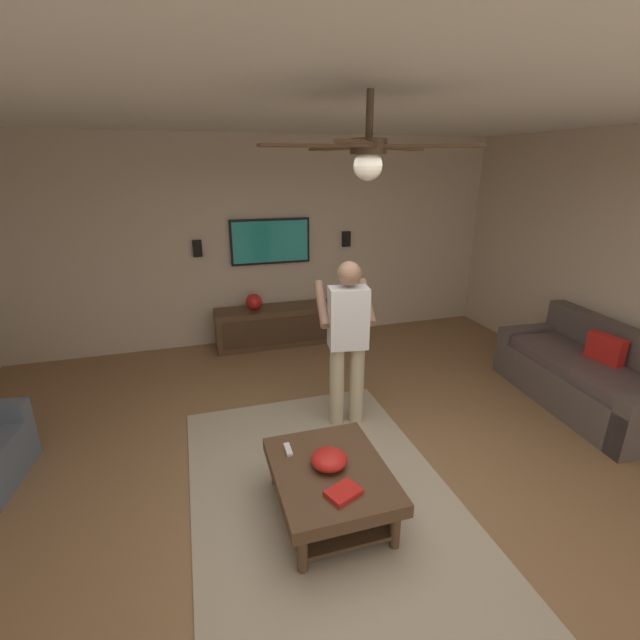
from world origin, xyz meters
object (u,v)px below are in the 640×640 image
(person_standing, at_px, (347,335))
(vase_round, at_px, (254,302))
(remote_white, at_px, (288,450))
(wall_speaker_left, at_px, (346,239))
(book, at_px, (343,493))
(couch, at_px, (587,377))
(ceiling_fan, at_px, (368,152))
(bowl, at_px, (329,459))
(media_console, at_px, (277,326))
(coffee_table, at_px, (330,480))
(tv, at_px, (270,241))
(wall_speaker_right, at_px, (197,248))

(person_standing, distance_m, vase_round, 2.29)
(person_standing, bearing_deg, remote_white, 145.75)
(wall_speaker_left, bearing_deg, person_standing, 160.34)
(book, relative_size, vase_round, 1.00)
(person_standing, bearing_deg, vase_round, 22.42)
(couch, xyz_separation_m, vase_round, (2.63, 3.12, 0.34))
(ceiling_fan, bearing_deg, bowl, 56.23)
(person_standing, bearing_deg, book, 167.40)
(media_console, xyz_separation_m, ceiling_fan, (-3.42, 0.12, 2.24))
(couch, bearing_deg, remote_white, 12.19)
(coffee_table, relative_size, tv, 0.90)
(vase_round, distance_m, wall_speaker_right, 1.03)
(couch, bearing_deg, person_standing, -4.43)
(bowl, height_order, ceiling_fan, ceiling_fan)
(bowl, bearing_deg, coffee_table, -173.22)
(wall_speaker_left, xyz_separation_m, ceiling_fan, (-3.67, 1.24, 1.09))
(coffee_table, height_order, remote_white, remote_white)
(coffee_table, distance_m, wall_speaker_left, 4.01)
(book, xyz_separation_m, wall_speaker_left, (3.86, -1.41, 1.00))
(tv, bearing_deg, bowl, -4.69)
(tv, height_order, person_standing, tv)
(person_standing, height_order, vase_round, person_standing)
(tv, relative_size, vase_round, 5.04)
(media_console, distance_m, person_standing, 2.30)
(couch, xyz_separation_m, person_standing, (0.42, 2.57, 0.61))
(vase_round, bearing_deg, coffee_table, -179.72)
(tv, distance_m, person_standing, 2.50)
(remote_white, relative_size, ceiling_fan, 0.13)
(couch, xyz_separation_m, ceiling_fan, (-0.81, 2.94, 2.19))
(bowl, height_order, wall_speaker_right, wall_speaker_right)
(couch, relative_size, ceiling_fan, 1.70)
(book, bearing_deg, remote_white, 90.50)
(couch, relative_size, media_console, 1.16)
(media_console, distance_m, book, 3.62)
(ceiling_fan, bearing_deg, wall_speaker_left, -18.72)
(couch, height_order, book, couch)
(couch, distance_m, vase_round, 4.10)
(tv, height_order, vase_round, tv)
(vase_round, relative_size, ceiling_fan, 0.19)
(couch, distance_m, tv, 4.16)
(person_standing, distance_m, wall_speaker_right, 2.78)
(couch, distance_m, coffee_table, 3.19)
(book, relative_size, wall_speaker_left, 1.00)
(remote_white, xyz_separation_m, wall_speaker_left, (3.30, -1.65, 1.01))
(couch, bearing_deg, ceiling_fan, 20.20)
(bowl, distance_m, book, 0.30)
(coffee_table, distance_m, person_standing, 1.41)
(media_console, relative_size, tv, 1.53)
(media_console, xyz_separation_m, book, (-3.60, 0.29, 0.14))
(coffee_table, height_order, person_standing, person_standing)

